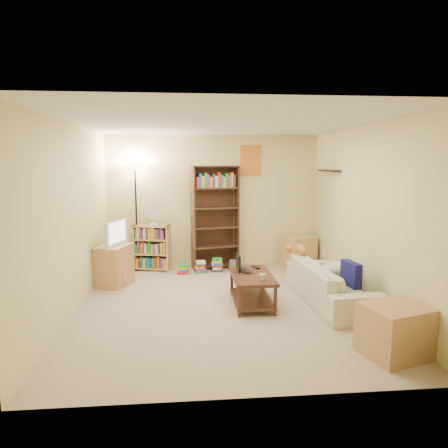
# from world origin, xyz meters

# --- Properties ---
(room) EXTENTS (4.50, 4.54, 2.52)m
(room) POSITION_xyz_m (0.00, 0.01, 1.62)
(room) COLOR tan
(room) RESTS_ON ground
(sofa) EXTENTS (1.97, 0.94, 0.55)m
(sofa) POSITION_xyz_m (1.55, -0.01, 0.28)
(sofa) COLOR beige
(sofa) RESTS_ON ground
(navy_pillow) EXTENTS (0.16, 0.38, 0.33)m
(navy_pillow) POSITION_xyz_m (1.66, -0.41, 0.53)
(navy_pillow) COLOR #131355
(navy_pillow) RESTS_ON sofa
(cream_blanket) EXTENTS (0.51, 0.36, 0.22)m
(cream_blanket) POSITION_xyz_m (1.68, 0.05, 0.47)
(cream_blanket) COLOR beige
(cream_blanket) RESTS_ON sofa
(tabby_cat) EXTENTS (0.44, 0.17, 0.15)m
(tabby_cat) POSITION_xyz_m (1.27, 0.71, 0.63)
(tabby_cat) COLOR orange
(tabby_cat) RESTS_ON sofa
(coffee_table) EXTENTS (0.56, 1.00, 0.44)m
(coffee_table) POSITION_xyz_m (0.40, -0.02, 0.29)
(coffee_table) COLOR #44261A
(coffee_table) RESTS_ON ground
(laptop) EXTENTS (0.36, 0.31, 0.02)m
(laptop) POSITION_xyz_m (0.37, 0.16, 0.45)
(laptop) COLOR black
(laptop) RESTS_ON coffee_table
(laptop_screen) EXTENTS (0.02, 0.33, 0.22)m
(laptop_screen) POSITION_xyz_m (0.23, 0.16, 0.58)
(laptop_screen) COLOR white
(laptop_screen) RESTS_ON laptop
(mug) EXTENTS (0.12, 0.12, 0.08)m
(mug) POSITION_xyz_m (0.49, -0.30, 0.49)
(mug) COLOR silver
(mug) RESTS_ON coffee_table
(tv_remote) EXTENTS (0.11, 0.19, 0.02)m
(tv_remote) POSITION_xyz_m (0.51, 0.32, 0.45)
(tv_remote) COLOR black
(tv_remote) RESTS_ON coffee_table
(tv_stand) EXTENTS (0.61, 0.72, 0.66)m
(tv_stand) POSITION_xyz_m (-1.70, 1.13, 0.33)
(tv_stand) COLOR tan
(tv_stand) RESTS_ON ground
(television) EXTENTS (0.77, 0.53, 0.41)m
(television) POSITION_xyz_m (-1.70, 1.13, 0.86)
(television) COLOR black
(television) RESTS_ON tv_stand
(tall_bookshelf) EXTENTS (0.91, 0.46, 1.93)m
(tall_bookshelf) POSITION_xyz_m (0.03, 2.05, 1.02)
(tall_bookshelf) COLOR #402518
(tall_bookshelf) RESTS_ON ground
(short_bookshelf) EXTENTS (0.70, 0.39, 0.84)m
(short_bookshelf) POSITION_xyz_m (-1.16, 1.99, 0.42)
(short_bookshelf) COLOR tan
(short_bookshelf) RESTS_ON ground
(desk_fan) EXTENTS (0.30, 0.17, 0.43)m
(desk_fan) POSITION_xyz_m (-1.11, 1.95, 1.08)
(desk_fan) COLOR silver
(desk_fan) RESTS_ON short_bookshelf
(floor_lamp) EXTENTS (0.34, 0.34, 1.99)m
(floor_lamp) POSITION_xyz_m (-1.43, 2.05, 1.58)
(floor_lamp) COLOR black
(floor_lamp) RESTS_ON ground
(side_table) EXTENTS (0.66, 0.66, 0.60)m
(side_table) POSITION_xyz_m (1.61, 1.96, 0.30)
(side_table) COLOR tan
(side_table) RESTS_ON ground
(end_cabinet) EXTENTS (0.77, 0.70, 0.54)m
(end_cabinet) POSITION_xyz_m (1.65, -1.62, 0.27)
(end_cabinet) COLOR tan
(end_cabinet) RESTS_ON ground
(book_stacks) EXTENTS (1.15, 0.31, 0.25)m
(book_stacks) POSITION_xyz_m (-0.10, 1.74, 0.11)
(book_stacks) COLOR red
(book_stacks) RESTS_ON ground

